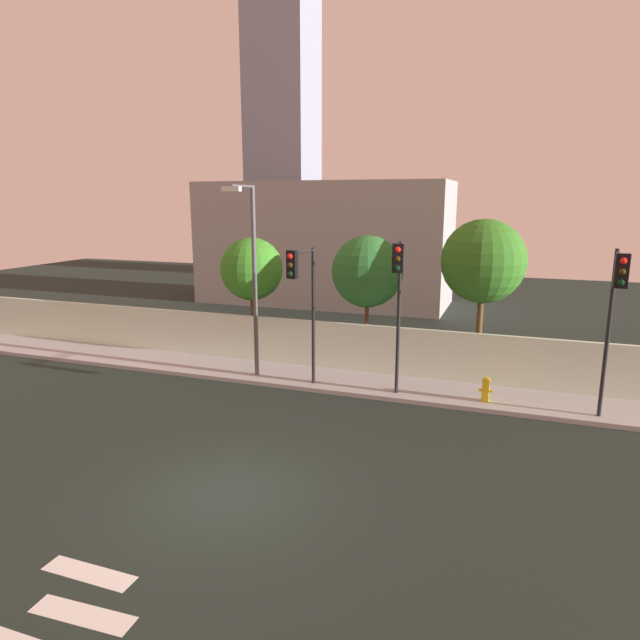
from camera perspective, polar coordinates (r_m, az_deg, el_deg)
ground_plane at (r=13.36m, az=-9.57°, el=-17.15°), size 80.00×80.00×0.00m
sidewalk at (r=20.26m, az=1.78°, el=-6.30°), size 36.00×2.40×0.15m
perimeter_wall at (r=21.16m, az=2.87°, el=-2.74°), size 36.00×0.18×1.80m
crosswalk_marking at (r=10.65m, az=-25.46°, el=-26.85°), size 3.58×3.03×0.01m
traffic_light_left at (r=17.74m, az=8.01°, el=3.35°), size 0.36×1.14×5.07m
traffic_light_center at (r=17.23m, az=27.97°, el=1.77°), size 0.35×1.83×5.02m
traffic_light_right at (r=18.41m, az=-1.82°, el=3.29°), size 0.47×1.58×4.79m
street_lamp_curbside at (r=19.82m, az=-7.02°, el=5.41°), size 0.61×1.92×6.85m
fire_hydrant at (r=18.77m, az=16.62°, el=-6.70°), size 0.44×0.26×0.82m
roadside_tree_leftmost at (r=23.07m, az=-7.02°, el=5.18°), size 2.57×2.57×5.01m
roadside_tree_midleft at (r=21.33m, az=4.88°, el=4.95°), size 2.74×2.74×5.20m
roadside_tree_midright at (r=20.61m, az=16.38°, el=5.76°), size 2.98×2.98×5.87m
low_building_distant at (r=35.65m, az=0.44°, el=7.88°), size 15.60×6.00×7.58m
tower_on_skyline at (r=50.28m, az=-3.86°, el=21.72°), size 5.22×5.00×29.59m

